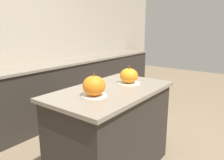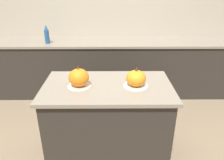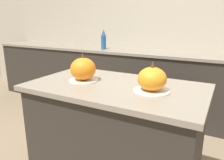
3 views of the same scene
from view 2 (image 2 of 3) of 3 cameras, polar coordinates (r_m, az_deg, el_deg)
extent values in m
plane|color=#847056|center=(2.63, -1.03, -18.94)|extent=(12.00, 12.00, 0.00)
cube|color=#B2A893|center=(3.82, -0.89, 16.12)|extent=(8.00, 0.06, 2.50)
cube|color=#2D2823|center=(2.36, -1.11, -11.47)|extent=(1.20, 0.67, 0.85)
cube|color=gray|center=(2.13, -1.21, -1.85)|extent=(1.26, 0.73, 0.03)
cube|color=#2D2823|center=(3.71, -0.85, 2.88)|extent=(6.00, 0.56, 0.88)
cube|color=gray|center=(3.57, -0.89, 9.72)|extent=(6.00, 0.60, 0.03)
cylinder|color=silver|center=(2.13, -8.51, -1.55)|extent=(0.22, 0.22, 0.01)
ellipsoid|color=orange|center=(2.09, -8.66, 0.64)|extent=(0.19, 0.19, 0.17)
cone|color=brown|center=(2.05, -8.85, 3.34)|extent=(0.02, 0.02, 0.05)
cylinder|color=silver|center=(2.12, 6.20, -1.52)|extent=(0.24, 0.24, 0.01)
ellipsoid|color=orange|center=(2.08, 6.30, 0.47)|extent=(0.19, 0.19, 0.15)
cone|color=#4C2D14|center=(2.05, 6.42, 2.95)|extent=(0.03, 0.03, 0.05)
cylinder|color=#235184|center=(3.58, -16.61, 10.73)|extent=(0.07, 0.07, 0.20)
cone|color=#235184|center=(3.55, -16.89, 12.96)|extent=(0.07, 0.07, 0.09)
camera|label=1|loc=(1.81, -64.49, -1.27)|focal=35.00mm
camera|label=3|loc=(1.00, 42.16, -11.36)|focal=35.00mm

